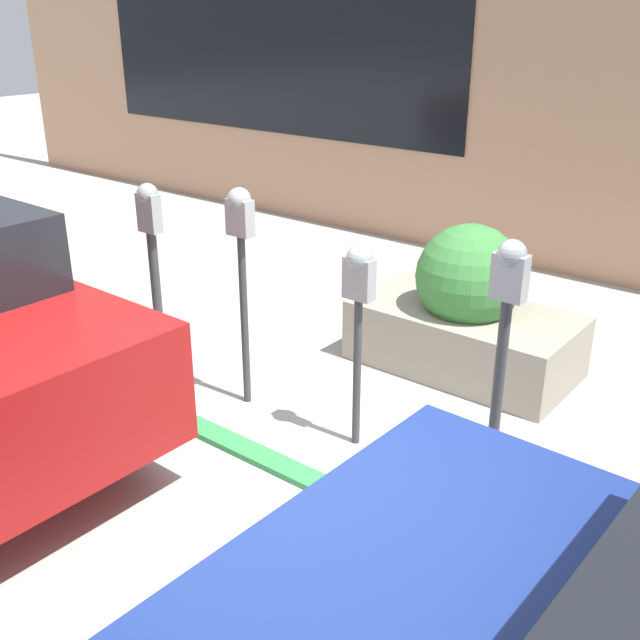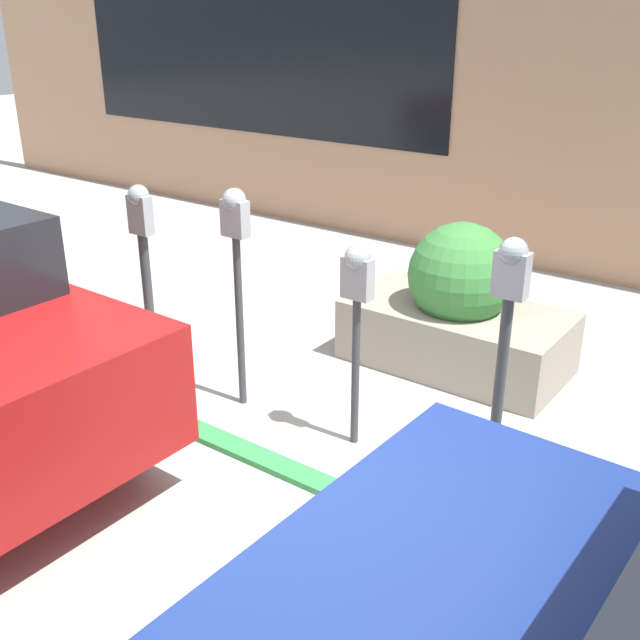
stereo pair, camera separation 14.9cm
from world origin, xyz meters
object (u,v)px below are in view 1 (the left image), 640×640
(parking_meter_farthest, at_px, (152,243))
(planter_box, at_px, (466,314))
(parking_meter_second, at_px, (505,327))
(parking_meter_middle, at_px, (359,294))
(parking_meter_fourth, at_px, (241,244))

(parking_meter_farthest, distance_m, planter_box, 2.39)
(planter_box, bearing_deg, parking_meter_farthest, 36.38)
(parking_meter_second, xyz_separation_m, parking_meter_farthest, (2.83, -0.09, -0.13))
(parking_meter_middle, relative_size, parking_meter_farthest, 0.93)
(parking_meter_fourth, bearing_deg, parking_meter_second, 178.32)
(parking_meter_second, height_order, parking_meter_fourth, parking_meter_second)
(planter_box, bearing_deg, parking_meter_second, 123.02)
(parking_meter_farthest, xyz_separation_m, planter_box, (-1.87, -1.38, -0.52))
(parking_meter_middle, bearing_deg, planter_box, -90.18)
(parking_meter_fourth, distance_m, parking_meter_farthest, 0.98)
(parking_meter_middle, relative_size, parking_meter_fourth, 0.86)
(parking_meter_second, height_order, parking_meter_middle, parking_meter_second)
(parking_meter_middle, xyz_separation_m, parking_meter_fourth, (0.91, 0.04, 0.14))
(parking_meter_fourth, relative_size, parking_meter_farthest, 1.08)
(parking_meter_middle, distance_m, planter_box, 1.49)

